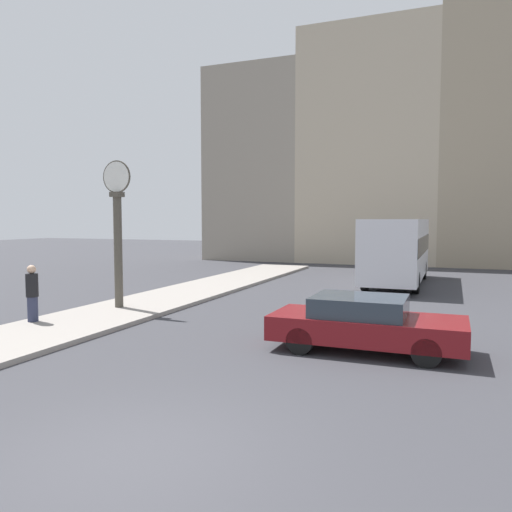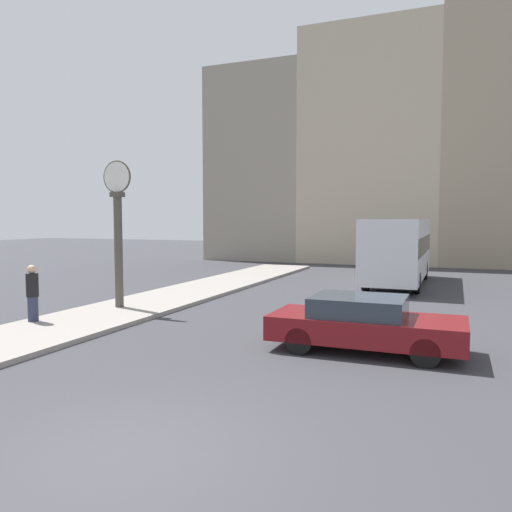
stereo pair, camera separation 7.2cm
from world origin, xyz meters
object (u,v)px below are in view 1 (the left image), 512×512
object	(u,v)px
sedan_car	(365,323)
bus_distant	(397,248)
street_clock	(118,230)
pedestrian_black_jacket	(32,293)

from	to	relation	value
sedan_car	bus_distant	xyz separation A→B (m)	(-0.59, 12.65, 1.09)
sedan_car	street_clock	world-z (taller)	street_clock
street_clock	pedestrian_black_jacket	xyz separation A→B (m)	(-0.82, -2.88, -1.74)
bus_distant	pedestrian_black_jacket	distance (m)	16.00
bus_distant	pedestrian_black_jacket	xyz separation A→B (m)	(-8.71, -13.40, -0.79)
bus_distant	pedestrian_black_jacket	bearing A→B (deg)	-123.02
sedan_car	pedestrian_black_jacket	xyz separation A→B (m)	(-9.30, -0.76, 0.30)
sedan_car	pedestrian_black_jacket	size ratio (longest dim) A/B	2.69
pedestrian_black_jacket	sedan_car	bearing A→B (deg)	4.66
bus_distant	street_clock	distance (m)	13.19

